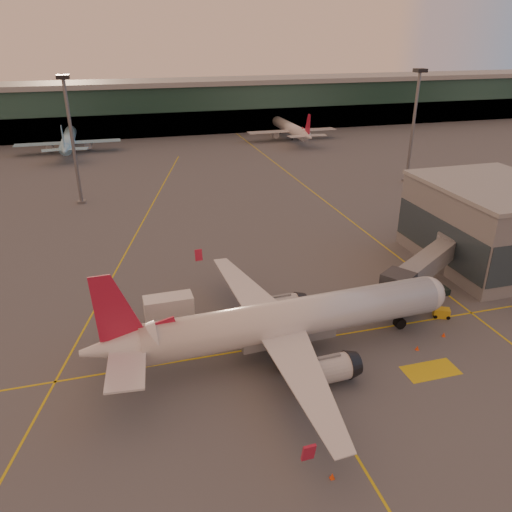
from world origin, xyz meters
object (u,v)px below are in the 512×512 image
object	(u,v)px
main_airplane	(284,322)
pushback_tug	(400,292)
gpu_cart	(441,313)
catering_truck	(170,311)

from	to	relation	value
main_airplane	pushback_tug	xyz separation A→B (m)	(19.45, 7.95, -3.44)
main_airplane	gpu_cart	bearing A→B (deg)	2.24
main_airplane	pushback_tug	world-z (taller)	main_airplane
main_airplane	catering_truck	bearing A→B (deg)	141.37
catering_truck	pushback_tug	distance (m)	31.12
catering_truck	pushback_tug	world-z (taller)	catering_truck
catering_truck	pushback_tug	xyz separation A→B (m)	(31.06, -0.48, -1.85)
pushback_tug	gpu_cart	bearing A→B (deg)	-61.91
main_airplane	pushback_tug	distance (m)	21.29
main_airplane	catering_truck	world-z (taller)	main_airplane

